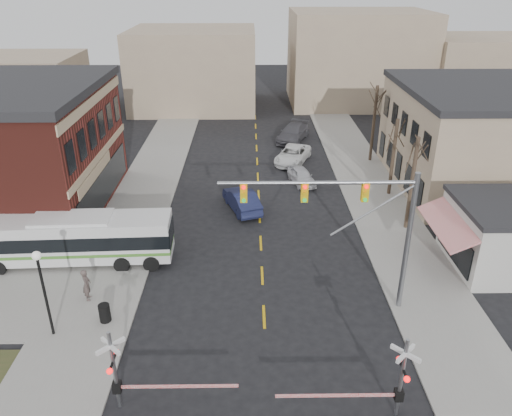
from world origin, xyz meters
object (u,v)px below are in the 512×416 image
at_px(trash_bin, 105,313).
at_px(pedestrian_near, 87,285).
at_px(car_c, 293,155).
at_px(street_lamp, 41,277).
at_px(transit_bus, 75,238).
at_px(car_d, 293,133).
at_px(car_b, 242,200).
at_px(rr_crossing_east, 391,379).
at_px(pedestrian_far, 101,243).
at_px(rr_crossing_west, 125,371).
at_px(traffic_signal_mast, 358,215).
at_px(car_a, 302,176).

height_order(trash_bin, pedestrian_near, pedestrian_near).
bearing_deg(car_c, street_lamp, -99.32).
xyz_separation_m(transit_bus, street_lamp, (0.87, -7.09, 1.79)).
relative_size(car_c, car_d, 0.93).
distance_m(car_b, pedestrian_near, 14.48).
height_order(rr_crossing_east, car_d, rr_crossing_east).
xyz_separation_m(transit_bus, pedestrian_far, (1.33, 0.75, -0.81)).
bearing_deg(car_c, rr_crossing_west, -87.21).
relative_size(transit_bus, rr_crossing_west, 2.16).
relative_size(street_lamp, car_d, 0.82).
bearing_deg(rr_crossing_west, street_lamp, 136.45).
relative_size(rr_crossing_east, car_d, 0.94).
bearing_deg(car_c, pedestrian_near, -100.72).
height_order(trash_bin, car_c, car_c).
height_order(traffic_signal_mast, rr_crossing_west, traffic_signal_mast).
distance_m(car_a, car_b, 7.30).
bearing_deg(transit_bus, pedestrian_far, 29.51).
bearing_deg(traffic_signal_mast, car_d, 91.42).
relative_size(trash_bin, pedestrian_near, 0.53).
distance_m(car_c, car_d, 6.85).
xyz_separation_m(traffic_signal_mast, rr_crossing_west, (-10.67, -6.78, -3.77)).
distance_m(rr_crossing_west, car_c, 31.17).
relative_size(transit_bus, traffic_signal_mast, 1.22).
xyz_separation_m(rr_crossing_east, pedestrian_near, (-14.80, 8.18, -0.90)).
height_order(car_c, car_d, car_d).
distance_m(trash_bin, car_b, 15.39).
distance_m(car_b, car_c, 11.44).
xyz_separation_m(car_a, car_c, (-0.36, 5.20, 0.09)).
relative_size(traffic_signal_mast, car_b, 1.99).
bearing_deg(rr_crossing_east, car_d, 91.46).
distance_m(rr_crossing_west, trash_bin, 6.31).
relative_size(street_lamp, car_b, 0.97).
bearing_deg(car_b, pedestrian_near, 34.77).
bearing_deg(transit_bus, rr_crossing_west, -63.89).
bearing_deg(car_b, street_lamp, 37.95).
bearing_deg(car_c, car_b, -94.37).
bearing_deg(street_lamp, transit_bus, 96.98).
distance_m(transit_bus, traffic_signal_mast, 17.60).
bearing_deg(rr_crossing_east, pedestrian_far, 139.50).
bearing_deg(traffic_signal_mast, trash_bin, -175.03).
xyz_separation_m(street_lamp, pedestrian_far, (0.46, 7.84, -2.60)).
xyz_separation_m(rr_crossing_west, car_a, (9.71, 24.51, -1.30)).
distance_m(transit_bus, car_c, 23.50).
xyz_separation_m(transit_bus, rr_crossing_west, (5.75, -11.73, 0.22)).
xyz_separation_m(car_b, car_c, (4.77, 10.40, -0.06)).
distance_m(trash_bin, car_c, 26.82).
distance_m(rr_crossing_east, car_a, 25.16).
relative_size(street_lamp, car_c, 0.88).
xyz_separation_m(car_a, pedestrian_near, (-13.64, -16.91, 0.40)).
relative_size(car_a, pedestrian_far, 2.41).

